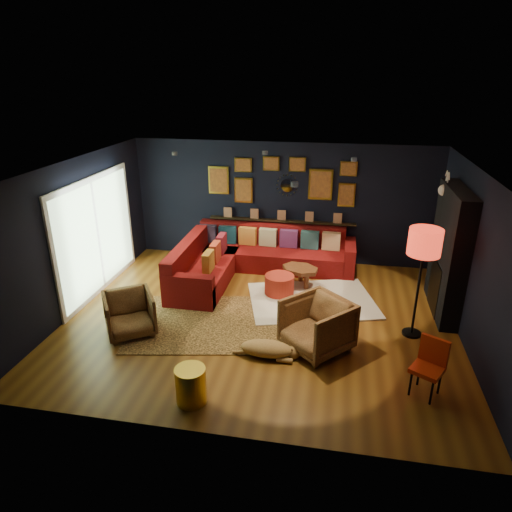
% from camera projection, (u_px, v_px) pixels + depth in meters
% --- Properties ---
extents(floor, '(6.50, 6.50, 0.00)m').
position_uv_depth(floor, '(260.00, 318.00, 7.85)').
color(floor, brown).
rests_on(floor, ground).
extents(room_walls, '(6.50, 6.50, 6.50)m').
position_uv_depth(room_walls, '(260.00, 231.00, 7.25)').
color(room_walls, black).
rests_on(room_walls, ground).
extents(sectional, '(3.41, 2.69, 0.86)m').
position_uv_depth(sectional, '(246.00, 259.00, 9.48)').
color(sectional, maroon).
rests_on(sectional, ground).
extents(ledge, '(3.20, 0.12, 0.04)m').
position_uv_depth(ledge, '(282.00, 221.00, 9.95)').
color(ledge, black).
rests_on(ledge, room_walls).
extents(gallery_wall, '(3.15, 0.04, 1.02)m').
position_uv_depth(gallery_wall, '(282.00, 180.00, 9.65)').
color(gallery_wall, gold).
rests_on(gallery_wall, room_walls).
extents(sunburst_mirror, '(0.47, 0.16, 0.47)m').
position_uv_depth(sunburst_mirror, '(287.00, 185.00, 9.67)').
color(sunburst_mirror, silver).
rests_on(sunburst_mirror, room_walls).
extents(fireplace, '(0.31, 1.60, 2.20)m').
position_uv_depth(fireplace, '(448.00, 257.00, 7.76)').
color(fireplace, black).
rests_on(fireplace, ground).
extents(deer_head, '(0.50, 0.28, 0.45)m').
position_uv_depth(deer_head, '(454.00, 191.00, 7.82)').
color(deer_head, white).
rests_on(deer_head, fireplace).
extents(sliding_door, '(0.06, 2.80, 2.20)m').
position_uv_depth(sliding_door, '(97.00, 235.00, 8.53)').
color(sliding_door, white).
rests_on(sliding_door, ground).
extents(ceiling_spots, '(3.30, 2.50, 0.06)m').
position_uv_depth(ceiling_spots, '(269.00, 161.00, 7.61)').
color(ceiling_spots, black).
rests_on(ceiling_spots, room_walls).
extents(shag_rug, '(2.60, 2.19, 0.03)m').
position_uv_depth(shag_rug, '(312.00, 300.00, 8.44)').
color(shag_rug, white).
rests_on(shag_rug, ground).
extents(leopard_rug, '(2.96, 2.35, 0.02)m').
position_uv_depth(leopard_rug, '(210.00, 323.00, 7.71)').
color(leopard_rug, tan).
rests_on(leopard_rug, ground).
extents(coffee_table, '(0.91, 0.81, 0.37)m').
position_uv_depth(coffee_table, '(300.00, 271.00, 8.91)').
color(coffee_table, brown).
rests_on(coffee_table, shag_rug).
extents(pouf, '(0.56, 0.56, 0.36)m').
position_uv_depth(pouf, '(279.00, 284.00, 8.62)').
color(pouf, '#A5271B').
rests_on(pouf, shag_rug).
extents(armchair_left, '(1.00, 0.98, 0.76)m').
position_uv_depth(armchair_left, '(129.00, 312.00, 7.29)').
color(armchair_left, '#B3753E').
rests_on(armchair_left, ground).
extents(armchair_right, '(1.19, 1.19, 0.90)m').
position_uv_depth(armchair_right, '(317.00, 323.00, 6.84)').
color(armchair_right, '#B3753E').
rests_on(armchair_right, ground).
extents(gold_stool, '(0.40, 0.40, 0.50)m').
position_uv_depth(gold_stool, '(191.00, 385.00, 5.80)').
color(gold_stool, gold).
rests_on(gold_stool, ground).
extents(orange_chair, '(0.51, 0.51, 0.79)m').
position_uv_depth(orange_chair, '(430.00, 362.00, 5.89)').
color(orange_chair, black).
rests_on(orange_chair, ground).
extents(floor_lamp, '(0.49, 0.49, 1.80)m').
position_uv_depth(floor_lamp, '(424.00, 246.00, 6.81)').
color(floor_lamp, black).
rests_on(floor_lamp, ground).
extents(dog, '(1.08, 0.53, 0.34)m').
position_uv_depth(dog, '(267.00, 346.00, 6.74)').
color(dog, tan).
rests_on(dog, leopard_rug).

